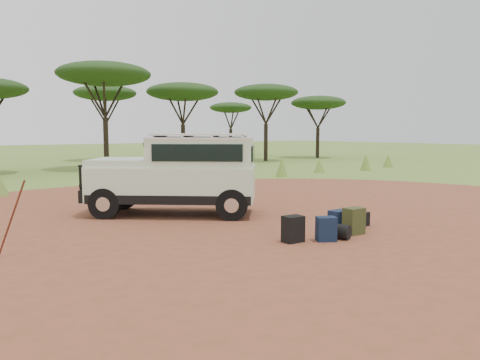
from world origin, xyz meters
TOP-DOWN VIEW (x-y plane):
  - ground at (0.00, 0.00)m, footprint 140.00×140.00m
  - dirt_clearing at (0.00, 0.00)m, footprint 23.00×23.00m
  - grass_fringe at (0.12, 8.67)m, footprint 36.60×1.60m
  - acacia_treeline at (0.75, 19.81)m, footprint 46.70×13.20m
  - safari_vehicle at (0.08, 2.56)m, footprint 4.36×4.07m
  - walking_staff at (-4.28, 0.67)m, footprint 0.47×0.33m
  - backpack_black at (0.32, -1.45)m, footprint 0.41×0.32m
  - backpack_navy at (0.90, -1.78)m, footprint 0.46×0.42m
  - backpack_olive at (1.83, -1.71)m, footprint 0.42×0.32m
  - duffel_navy at (1.84, -1.29)m, footprint 0.41×0.31m
  - hard_case at (2.58, -1.21)m, footprint 0.46×0.33m
  - stuff_sack at (1.28, -1.86)m, footprint 0.39×0.39m
  - safari_hat at (2.58, -1.21)m, footprint 0.37×0.37m

SIDE VIEW (x-z plane):
  - ground at x=0.00m, z-range 0.00..0.00m
  - dirt_clearing at x=0.00m, z-range 0.00..0.01m
  - stuff_sack at x=1.28m, z-range 0.00..0.30m
  - hard_case at x=2.58m, z-range 0.00..0.33m
  - duffel_navy at x=1.84m, z-range 0.00..0.45m
  - backpack_navy at x=0.90m, z-range 0.00..0.49m
  - backpack_black at x=0.32m, z-range 0.00..0.52m
  - backpack_olive at x=1.83m, z-range 0.00..0.57m
  - safari_hat at x=2.58m, z-range 0.31..0.42m
  - grass_fringe at x=0.12m, z-range -0.05..0.85m
  - walking_staff at x=-4.28m, z-range 0.00..1.34m
  - safari_vehicle at x=0.08m, z-range -0.04..2.07m
  - acacia_treeline at x=0.75m, z-range 1.74..8.00m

